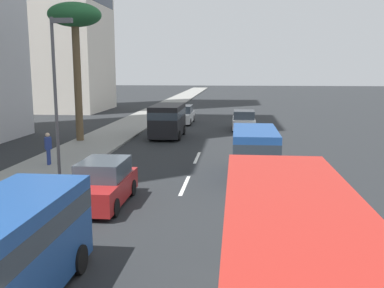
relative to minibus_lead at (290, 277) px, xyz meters
name	(u,v)px	position (x,y,z in m)	size (l,w,h in m)	color
ground_plane	(208,133)	(27.12, 3.08, -1.65)	(198.00, 198.00, 0.00)	#26282B
sidewalk_right	(119,131)	(27.12, 10.23, -1.58)	(162.00, 3.81, 0.15)	gray
lane_stripe_mid	(185,185)	(11.47, 3.08, -1.65)	(3.20, 0.16, 0.01)	silver
lane_stripe_far	(197,158)	(17.52, 3.08, -1.65)	(3.20, 0.16, 0.01)	silver
minibus_lead	(290,277)	(0.00, 0.00, 0.00)	(6.65, 2.28, 3.02)	silver
car_second	(182,115)	(33.22, 5.85, -0.88)	(4.74, 1.93, 1.64)	white
car_third	(103,184)	(8.54, 5.80, -0.88)	(4.09, 1.81, 1.66)	#A51E1E
van_fourth	(168,119)	(24.78, 5.91, -0.28)	(4.86, 2.23, 2.40)	black
car_fifth	(244,121)	(29.31, 0.26, -0.89)	(4.14, 1.89, 1.62)	white
van_sixth	(255,150)	(13.35, 0.02, -0.37)	(4.71, 2.14, 2.25)	#1E478C
van_seventh	(11,244)	(1.64, 5.67, -0.35)	(4.66, 2.13, 2.27)	#1E478C
pedestrian_mid_block	(48,147)	(14.27, 10.43, -0.60)	(0.37, 0.39, 1.65)	navy
palm_tree	(75,21)	(21.94, 11.56, 6.44)	(3.48, 3.48, 9.14)	brown
street_lamp	(57,82)	(11.51, 8.62, 2.80)	(0.24, 0.97, 7.00)	#4C4C51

